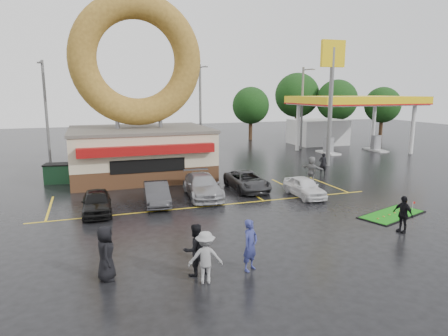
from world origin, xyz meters
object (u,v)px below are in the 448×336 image
object	(u,v)px
car_black	(97,202)
car_grey	(247,181)
person_cameraman	(403,214)
putting_green	(392,214)
streetlight_right	(302,106)
car_silver	(202,186)
shell_sign	(332,80)
car_white	(304,187)
dumpster	(59,174)
gas_station	(338,116)
donut_shop	(139,118)
person_blue	(250,245)
streetlight_mid	(201,108)
car_dgrey	(157,194)
streetlight_left	(46,111)

from	to	relation	value
car_black	car_grey	bearing A→B (deg)	14.52
person_cameraman	putting_green	distance (m)	2.77
car_grey	putting_green	bearing A→B (deg)	-55.33
streetlight_right	car_silver	world-z (taller)	streetlight_right
shell_sign	car_black	distance (m)	22.12
car_silver	car_white	size ratio (longest dim) A/B	1.33
streetlight_right	dumpster	world-z (taller)	streetlight_right
gas_station	car_white	world-z (taller)	gas_station
dumpster	putting_green	distance (m)	22.03
donut_shop	streetlight_right	xyz separation A→B (m)	(19.00, 8.95, 0.32)
donut_shop	person_blue	bearing A→B (deg)	-84.81
donut_shop	dumpster	world-z (taller)	donut_shop
car_silver	car_grey	size ratio (longest dim) A/B	1.09
gas_station	streetlight_right	xyz separation A→B (m)	(-4.00, 0.98, 1.08)
car_black	donut_shop	bearing A→B (deg)	70.20
gas_station	car_silver	size ratio (longest dim) A/B	2.84
donut_shop	car_black	world-z (taller)	donut_shop
streetlight_mid	car_grey	xyz separation A→B (m)	(-0.95, -14.70, -4.17)
car_black	person_blue	xyz separation A→B (m)	(5.12, -8.98, 0.33)
shell_sign	car_dgrey	distance (m)	18.96
gas_station	dumpster	distance (m)	30.22
streetlight_right	car_white	world-z (taller)	streetlight_right
gas_station	person_blue	bearing A→B (deg)	-129.51
shell_sign	person_blue	size ratio (longest dim) A/B	5.53
shell_sign	car_silver	size ratio (longest dim) A/B	2.21
donut_shop	streetlight_right	size ratio (longest dim) A/B	1.50
car_dgrey	putting_green	distance (m)	12.95
gas_station	car_silver	distance (m)	25.63
streetlight_right	dumpster	size ratio (longest dim) A/B	5.00
donut_shop	person_cameraman	bearing A→B (deg)	-59.24
donut_shop	shell_sign	size ratio (longest dim) A/B	1.27
car_black	car_white	world-z (taller)	car_black
donut_shop	car_silver	size ratio (longest dim) A/B	2.81
car_black	car_dgrey	size ratio (longest dim) A/B	0.97
car_dgrey	person_blue	bearing A→B (deg)	-74.85
car_white	dumpster	world-z (taller)	dumpster
person_cameraman	dumpster	xyz separation A→B (m)	(-15.70, 16.08, -0.22)
car_white	person_cameraman	world-z (taller)	person_cameraman
streetlight_mid	car_dgrey	bearing A→B (deg)	-113.90
donut_shop	dumpster	distance (m)	7.01
donut_shop	streetlight_left	world-z (taller)	donut_shop
donut_shop	dumpster	xyz separation A→B (m)	(-5.86, -0.45, -3.81)
car_white	dumpster	bearing A→B (deg)	148.86
car_black	putting_green	bearing A→B (deg)	-18.41
donut_shop	car_white	bearing A→B (deg)	-47.20
streetlight_mid	streetlight_left	bearing A→B (deg)	-175.91
person_cameraman	putting_green	bearing A→B (deg)	137.64
streetlight_right	person_blue	distance (m)	32.24
car_dgrey	person_cameraman	world-z (taller)	person_cameraman
streetlight_right	donut_shop	bearing A→B (deg)	-154.79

